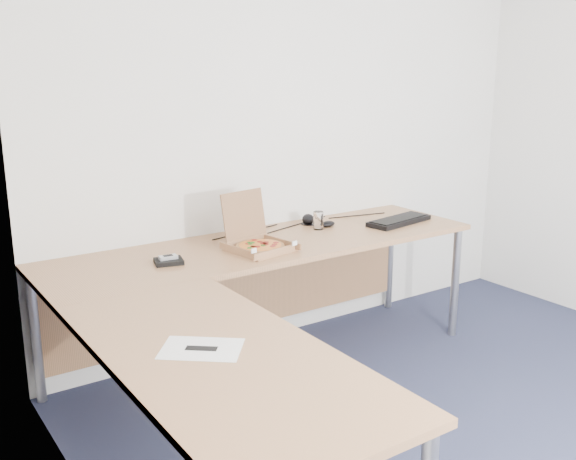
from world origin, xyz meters
TOP-DOWN VIEW (x-y plane):
  - ground at (0.00, 0.00)m, footprint 3.50×3.50m
  - room_shell at (0.00, 0.00)m, footprint 3.50×3.50m
  - desk at (-0.82, 0.97)m, footprint 2.50×2.20m
  - pizza_box at (-0.62, 1.31)m, footprint 0.29×0.33m
  - drinking_glass at (-0.09, 1.48)m, footprint 0.06×0.06m
  - keyboard at (0.41, 1.33)m, footprint 0.47×0.23m
  - mouse at (-0.01, 1.50)m, footprint 0.11×0.09m
  - wallet at (-1.12, 1.35)m, footprint 0.16×0.14m
  - phone at (-1.12, 1.36)m, footprint 0.09×0.06m
  - paper_sheet at (-1.44, 0.37)m, footprint 0.34×0.33m
  - dome_speaker at (-0.07, 1.62)m, footprint 0.08×0.08m
  - cable_bundle at (-0.13, 1.64)m, footprint 0.61×0.12m

SIDE VIEW (x-z plane):
  - ground at x=0.00m, z-range 0.00..0.00m
  - desk at x=-0.82m, z-range 0.34..1.07m
  - paper_sheet at x=-1.44m, z-range 0.73..0.73m
  - cable_bundle at x=-0.13m, z-range 0.73..0.74m
  - wallet at x=-1.12m, z-range 0.73..0.75m
  - keyboard at x=0.41m, z-range 0.73..0.76m
  - mouse at x=-0.01m, z-range 0.73..0.76m
  - phone at x=-1.12m, z-range 0.75..0.77m
  - pizza_box at x=-0.62m, z-range 0.62..0.91m
  - dome_speaker at x=-0.07m, z-range 0.73..0.80m
  - drinking_glass at x=-0.09m, z-range 0.73..0.84m
  - room_shell at x=0.00m, z-range 0.00..2.50m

